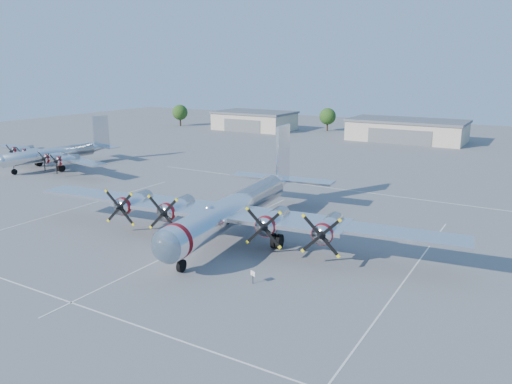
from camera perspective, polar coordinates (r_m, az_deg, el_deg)
The scene contains 9 objects.
ground at distance 58.73m, azimuth -3.59°, elevation -4.16°, with size 260.00×260.00×0.00m, color #5E5E61.
parking_lines at distance 57.37m, azimuth -4.58°, elevation -4.63°, with size 60.00×50.08×0.01m.
hangar_west at distance 149.90m, azimuth -0.18°, elevation 8.19°, with size 22.60×14.60×5.40m.
hangar_center at distance 132.68m, azimuth 16.86°, elevation 6.79°, with size 28.60×14.60×5.40m.
tree_far_west at distance 160.88m, azimuth -8.68°, elevation 8.98°, with size 4.80×4.80×6.64m.
tree_west at distance 147.93m, azimuth 8.19°, elevation 8.55°, with size 4.80×4.80×6.64m.
main_bomber_b29 at distance 56.51m, azimuth -2.24°, elevation -4.90°, with size 48.92×33.46×10.82m, color white, non-canonical shape.
bomber_west at distance 100.52m, azimuth -21.78°, elevation 2.60°, with size 33.83×23.95×8.94m, color silver, non-canonical shape.
info_placard at distance 44.05m, azimuth -0.35°, elevation -9.45°, with size 0.58×0.26×1.16m.
Camera 1 is at (31.57, -45.93, 18.51)m, focal length 35.00 mm.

